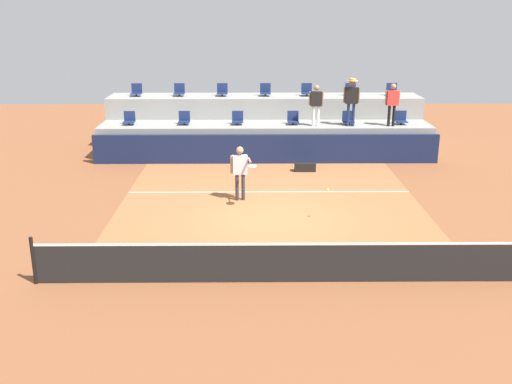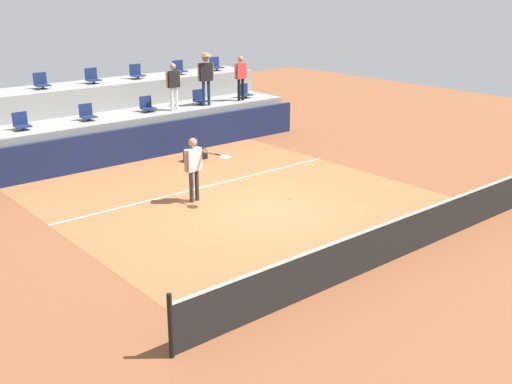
{
  "view_description": "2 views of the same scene",
  "coord_description": "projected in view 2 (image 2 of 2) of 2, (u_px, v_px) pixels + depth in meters",
  "views": [
    {
      "loc": [
        -0.58,
        -15.37,
        5.69
      ],
      "look_at": [
        -0.44,
        -0.99,
        1.09
      ],
      "focal_mm": 40.9,
      "sensor_mm": 36.0,
      "label": 1
    },
    {
      "loc": [
        -9.37,
        -10.93,
        5.33
      ],
      "look_at": [
        -0.73,
        -0.66,
        0.8
      ],
      "focal_mm": 43.15,
      "sensor_mm": 36.0,
      "label": 2
    }
  ],
  "objects": [
    {
      "name": "equipment_bag",
      "position": [
        196.0,
        156.0,
        19.66
      ],
      "size": [
        0.76,
        0.28,
        0.3
      ],
      "primitive_type": "cube",
      "color": "black",
      "rests_on": "ground_plane"
    },
    {
      "name": "stadium_chair_upper_mid_right",
      "position": [
        137.0,
        73.0,
        22.24
      ],
      "size": [
        0.44,
        0.4,
        0.52
      ],
      "color": "#2D2D33",
      "rests_on": "seating_tier_upper"
    },
    {
      "name": "tennis_ball",
      "position": [
        313.0,
        166.0,
        15.82
      ],
      "size": [
        0.07,
        0.07,
        0.07
      ],
      "color": "#CCE033"
    },
    {
      "name": "ground_plane",
      "position": [
        261.0,
        210.0,
        15.35
      ],
      "size": [
        40.0,
        40.0,
        0.0
      ],
      "primitive_type": "plane",
      "color": "brown"
    },
    {
      "name": "spectator_leaning_on_rail",
      "position": [
        241.0,
        74.0,
        22.56
      ],
      "size": [
        0.58,
        0.23,
        1.63
      ],
      "color": "black",
      "rests_on": "seating_tier_lower"
    },
    {
      "name": "stadium_chair_lower_mid_right",
      "position": [
        147.0,
        105.0,
        20.79
      ],
      "size": [
        0.44,
        0.4,
        0.52
      ],
      "color": "#2D2D33",
      "rests_on": "seating_tier_lower"
    },
    {
      "name": "stadium_chair_upper_mid_left",
      "position": [
        41.0,
        82.0,
        20.09
      ],
      "size": [
        0.44,
        0.4,
        0.52
      ],
      "color": "#2D2D33",
      "rests_on": "seating_tier_upper"
    },
    {
      "name": "seating_tier_upper",
      "position": [
        94.0,
        113.0,
        21.61
      ],
      "size": [
        13.0,
        1.8,
        2.1
      ],
      "primitive_type": "cube",
      "color": "gray",
      "rests_on": "ground_plane"
    },
    {
      "name": "stadium_chair_lower_far_right",
      "position": [
        244.0,
        92.0,
        23.38
      ],
      "size": [
        0.44,
        0.4,
        0.52
      ],
      "color": "#2D2D33",
      "rests_on": "seating_tier_lower"
    },
    {
      "name": "stadium_chair_upper_center",
      "position": [
        92.0,
        77.0,
        21.18
      ],
      "size": [
        0.44,
        0.4,
        0.52
      ],
      "color": "#2D2D33",
      "rests_on": "seating_tier_upper"
    },
    {
      "name": "sponsor_backboard",
      "position": [
        139.0,
        143.0,
        19.52
      ],
      "size": [
        13.0,
        0.16,
        1.1
      ],
      "primitive_type": "cube",
      "color": "#141E42",
      "rests_on": "ground_plane"
    },
    {
      "name": "stadium_chair_lower_right",
      "position": [
        200.0,
        98.0,
        22.11
      ],
      "size": [
        0.44,
        0.4,
        0.52
      ],
      "color": "#2D2D33",
      "rests_on": "seating_tier_lower"
    },
    {
      "name": "court_inner_paint",
      "position": [
        237.0,
        200.0,
        16.07
      ],
      "size": [
        9.0,
        10.0,
        0.01
      ],
      "primitive_type": "cube",
      "color": "#A36038",
      "rests_on": "ground_plane"
    },
    {
      "name": "tennis_player",
      "position": [
        195.0,
        163.0,
        15.62
      ],
      "size": [
        0.82,
        1.16,
        1.68
      ],
      "color": "#2D2D33",
      "rests_on": "ground_plane"
    },
    {
      "name": "court_service_line",
      "position": [
        205.0,
        187.0,
        17.09
      ],
      "size": [
        9.0,
        0.06,
        0.0
      ],
      "primitive_type": "cube",
      "color": "silver",
      "rests_on": "ground_plane"
    },
    {
      "name": "spectator_in_grey",
      "position": [
        173.0,
        83.0,
        20.79
      ],
      "size": [
        0.56,
        0.22,
        1.59
      ],
      "color": "white",
      "rests_on": "seating_tier_lower"
    },
    {
      "name": "stadium_chair_lower_mid_left",
      "position": [
        87.0,
        114.0,
        19.46
      ],
      "size": [
        0.44,
        0.4,
        0.52
      ],
      "color": "#2D2D33",
      "rests_on": "seating_tier_lower"
    },
    {
      "name": "stadium_chair_lower_left",
      "position": [
        21.0,
        123.0,
        18.19
      ],
      "size": [
        0.44,
        0.4,
        0.52
      ],
      "color": "#2D2D33",
      "rests_on": "seating_tier_lower"
    },
    {
      "name": "stadium_chair_upper_far_right",
      "position": [
        216.0,
        65.0,
        24.41
      ],
      "size": [
        0.44,
        0.4,
        0.52
      ],
      "color": "#2D2D33",
      "rests_on": "seating_tier_upper"
    },
    {
      "name": "tennis_net",
      "position": [
        391.0,
        240.0,
        12.29
      ],
      "size": [
        10.48,
        0.08,
        1.07
      ],
      "color": "black",
      "rests_on": "ground_plane"
    },
    {
      "name": "seating_tier_lower",
      "position": [
        119.0,
        134.0,
        20.44
      ],
      "size": [
        13.0,
        1.8,
        1.25
      ],
      "primitive_type": "cube",
      "color": "gray",
      "rests_on": "ground_plane"
    },
    {
      "name": "stadium_chair_upper_right",
      "position": [
        179.0,
        69.0,
        23.36
      ],
      "size": [
        0.44,
        0.4,
        0.52
      ],
      "color": "#2D2D33",
      "rests_on": "seating_tier_upper"
    },
    {
      "name": "spectator_with_hat",
      "position": [
        206.0,
        73.0,
        21.55
      ],
      "size": [
        0.62,
        0.49,
        1.83
      ],
      "color": "navy",
      "rests_on": "seating_tier_lower"
    }
  ]
}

